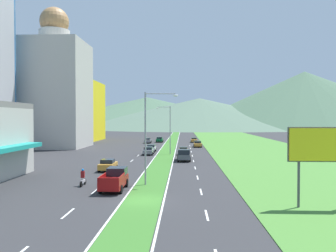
{
  "coord_description": "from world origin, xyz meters",
  "views": [
    {
      "loc": [
        3.38,
        -29.06,
        7.02
      ],
      "look_at": [
        -0.18,
        52.32,
        5.22
      ],
      "focal_mm": 36.95,
      "sensor_mm": 36.0,
      "label": 1
    }
  ],
  "objects_px": {
    "car_6": "(148,151)",
    "pickup_truck_0": "(184,155)",
    "billboard_roadside": "(323,148)",
    "car_3": "(198,144)",
    "street_lamp_mid": "(169,127)",
    "car_2": "(194,140)",
    "car_7": "(148,140)",
    "car_5": "(151,148)",
    "motorcycle_rider": "(83,179)",
    "pickup_truck_1": "(115,179)",
    "car_4": "(160,139)",
    "car_0": "(108,165)",
    "street_lamp_near": "(149,131)",
    "car_1": "(183,151)"
  },
  "relations": [
    {
      "from": "billboard_roadside",
      "to": "car_3",
      "type": "height_order",
      "value": "billboard_roadside"
    },
    {
      "from": "car_3",
      "to": "motorcycle_rider",
      "type": "height_order",
      "value": "motorcycle_rider"
    },
    {
      "from": "motorcycle_rider",
      "to": "car_5",
      "type": "bearing_deg",
      "value": -5.77
    },
    {
      "from": "street_lamp_mid",
      "to": "car_0",
      "type": "distance_m",
      "value": 23.0
    },
    {
      "from": "pickup_truck_0",
      "to": "pickup_truck_1",
      "type": "height_order",
      "value": "same"
    },
    {
      "from": "car_0",
      "to": "street_lamp_near",
      "type": "bearing_deg",
      "value": -146.03
    },
    {
      "from": "billboard_roadside",
      "to": "car_1",
      "type": "relative_size",
      "value": 1.58
    },
    {
      "from": "car_7",
      "to": "pickup_truck_0",
      "type": "relative_size",
      "value": 0.83
    },
    {
      "from": "car_0",
      "to": "pickup_truck_1",
      "type": "bearing_deg",
      "value": -164.52
    },
    {
      "from": "car_5",
      "to": "pickup_truck_0",
      "type": "bearing_deg",
      "value": -155.96
    },
    {
      "from": "street_lamp_mid",
      "to": "car_2",
      "type": "xyz_separation_m",
      "value": [
        6.0,
        34.42,
        -4.66
      ]
    },
    {
      "from": "billboard_roadside",
      "to": "pickup_truck_0",
      "type": "relative_size",
      "value": 1.18
    },
    {
      "from": "street_lamp_mid",
      "to": "car_7",
      "type": "height_order",
      "value": "street_lamp_mid"
    },
    {
      "from": "billboard_roadside",
      "to": "car_5",
      "type": "bearing_deg",
      "value": 111.35
    },
    {
      "from": "billboard_roadside",
      "to": "car_2",
      "type": "bearing_deg",
      "value": 95.9
    },
    {
      "from": "car_2",
      "to": "car_7",
      "type": "relative_size",
      "value": 0.96
    },
    {
      "from": "street_lamp_mid",
      "to": "car_4",
      "type": "height_order",
      "value": "street_lamp_mid"
    },
    {
      "from": "car_2",
      "to": "car_7",
      "type": "xyz_separation_m",
      "value": [
        -13.2,
        -4.06,
        0.04
      ]
    },
    {
      "from": "pickup_truck_1",
      "to": "car_0",
      "type": "bearing_deg",
      "value": 15.48
    },
    {
      "from": "car_3",
      "to": "car_7",
      "type": "relative_size",
      "value": 0.9
    },
    {
      "from": "street_lamp_mid",
      "to": "car_2",
      "type": "height_order",
      "value": "street_lamp_mid"
    },
    {
      "from": "car_4",
      "to": "motorcycle_rider",
      "type": "relative_size",
      "value": 2.35
    },
    {
      "from": "car_6",
      "to": "pickup_truck_0",
      "type": "relative_size",
      "value": 0.79
    },
    {
      "from": "car_3",
      "to": "car_7",
      "type": "bearing_deg",
      "value": -133.66
    },
    {
      "from": "street_lamp_mid",
      "to": "car_5",
      "type": "bearing_deg",
      "value": 126.94
    },
    {
      "from": "billboard_roadside",
      "to": "motorcycle_rider",
      "type": "relative_size",
      "value": 3.17
    },
    {
      "from": "street_lamp_mid",
      "to": "car_5",
      "type": "relative_size",
      "value": 2.2
    },
    {
      "from": "car_2",
      "to": "car_5",
      "type": "relative_size",
      "value": 1.01
    },
    {
      "from": "car_2",
      "to": "car_5",
      "type": "height_order",
      "value": "car_5"
    },
    {
      "from": "billboard_roadside",
      "to": "pickup_truck_0",
      "type": "bearing_deg",
      "value": 109.92
    },
    {
      "from": "car_2",
      "to": "pickup_truck_1",
      "type": "xyz_separation_m",
      "value": [
        -9.95,
        -67.64,
        0.27
      ]
    },
    {
      "from": "street_lamp_mid",
      "to": "pickup_truck_1",
      "type": "height_order",
      "value": "street_lamp_mid"
    },
    {
      "from": "car_1",
      "to": "motorcycle_rider",
      "type": "bearing_deg",
      "value": -18.66
    },
    {
      "from": "car_2",
      "to": "street_lamp_near",
      "type": "bearing_deg",
      "value": -5.89
    },
    {
      "from": "billboard_roadside",
      "to": "car_3",
      "type": "relative_size",
      "value": 1.57
    },
    {
      "from": "car_0",
      "to": "car_1",
      "type": "distance_m",
      "value": 23.01
    },
    {
      "from": "car_2",
      "to": "car_3",
      "type": "relative_size",
      "value": 1.06
    },
    {
      "from": "billboard_roadside",
      "to": "car_7",
      "type": "distance_m",
      "value": 73.2
    },
    {
      "from": "car_0",
      "to": "motorcycle_rider",
      "type": "distance_m",
      "value": 10.3
    },
    {
      "from": "car_3",
      "to": "pickup_truck_1",
      "type": "distance_m",
      "value": 51.67
    },
    {
      "from": "car_0",
      "to": "car_7",
      "type": "distance_m",
      "value": 51.7
    },
    {
      "from": "pickup_truck_0",
      "to": "car_6",
      "type": "bearing_deg",
      "value": -143.77
    },
    {
      "from": "car_3",
      "to": "billboard_roadside",
      "type": "bearing_deg",
      "value": 7.28
    },
    {
      "from": "car_6",
      "to": "pickup_truck_1",
      "type": "bearing_deg",
      "value": 179.91
    },
    {
      "from": "car_5",
      "to": "motorcycle_rider",
      "type": "distance_m",
      "value": 36.98
    },
    {
      "from": "car_4",
      "to": "pickup_truck_1",
      "type": "distance_m",
      "value": 67.78
    },
    {
      "from": "car_4",
      "to": "motorcycle_rider",
      "type": "bearing_deg",
      "value": 176.99
    },
    {
      "from": "pickup_truck_1",
      "to": "pickup_truck_0",
      "type": "bearing_deg",
      "value": -16.62
    },
    {
      "from": "street_lamp_near",
      "to": "pickup_truck_0",
      "type": "bearing_deg",
      "value": 79.95
    },
    {
      "from": "street_lamp_near",
      "to": "motorcycle_rider",
      "type": "bearing_deg",
      "value": -174.46
    }
  ]
}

